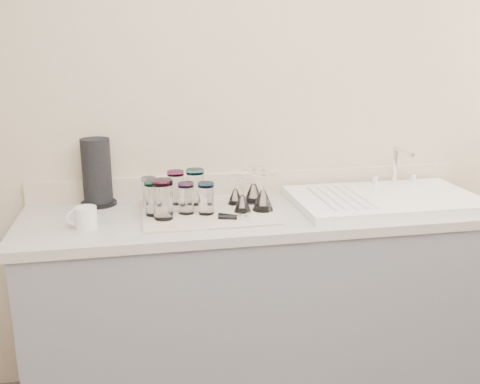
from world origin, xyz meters
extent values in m
cube|color=tan|center=(0.00, 1.50, 1.25)|extent=(3.50, 0.04, 2.50)
cube|color=slate|center=(0.00, 1.20, 0.43)|extent=(2.00, 0.60, 0.86)
cube|color=gray|center=(0.00, 1.20, 0.88)|extent=(2.06, 0.62, 0.04)
cube|color=white|center=(0.55, 1.20, 0.92)|extent=(0.82, 0.50, 0.03)
cylinder|color=silver|center=(0.69, 1.40, 1.03)|extent=(0.02, 0.02, 0.18)
cylinder|color=silver|center=(0.69, 1.32, 1.10)|extent=(0.02, 0.16, 0.02)
cylinder|color=silver|center=(0.59, 1.40, 0.96)|extent=(0.03, 0.03, 0.04)
cylinder|color=silver|center=(0.79, 1.40, 0.96)|extent=(0.03, 0.03, 0.04)
cube|color=beige|center=(-0.25, 1.20, 0.90)|extent=(0.55, 0.42, 0.01)
cylinder|color=white|center=(-0.49, 1.34, 0.96)|extent=(0.06, 0.06, 0.11)
cylinder|color=#9C90DB|center=(-0.49, 1.34, 1.03)|extent=(0.06, 0.06, 0.02)
cylinder|color=white|center=(-0.37, 1.34, 0.97)|extent=(0.07, 0.07, 0.13)
cylinder|color=#C9198F|center=(-0.37, 1.34, 1.05)|extent=(0.07, 0.07, 0.02)
cylinder|color=white|center=(-0.29, 1.32, 0.98)|extent=(0.07, 0.07, 0.14)
cylinder|color=#2FBCD1|center=(-0.29, 1.32, 1.05)|extent=(0.08, 0.08, 0.02)
cylinder|color=white|center=(-0.47, 1.20, 0.97)|extent=(0.07, 0.07, 0.13)
cylinder|color=#178A6C|center=(-0.47, 1.20, 1.04)|extent=(0.07, 0.07, 0.02)
cylinder|color=white|center=(-0.34, 1.19, 0.97)|extent=(0.06, 0.06, 0.12)
cylinder|color=purple|center=(-0.34, 1.19, 1.03)|extent=(0.07, 0.07, 0.02)
cylinder|color=white|center=(-0.26, 1.17, 0.97)|extent=(0.06, 0.06, 0.12)
cylinder|color=blue|center=(-0.26, 1.17, 1.03)|extent=(0.07, 0.07, 0.02)
cylinder|color=white|center=(-0.44, 1.14, 0.98)|extent=(0.08, 0.08, 0.14)
cylinder|color=#CD2374|center=(-0.44, 1.14, 1.06)|extent=(0.08, 0.08, 0.02)
cone|color=white|center=(-0.12, 1.29, 0.94)|extent=(0.07, 0.07, 0.07)
cylinder|color=white|center=(-0.12, 1.29, 1.00)|extent=(0.01, 0.01, 0.05)
cylinder|color=white|center=(-0.12, 1.29, 1.03)|extent=(0.07, 0.07, 0.01)
cone|color=white|center=(-0.03, 1.30, 0.95)|extent=(0.09, 0.09, 0.08)
cylinder|color=white|center=(-0.03, 1.30, 1.02)|extent=(0.01, 0.01, 0.07)
cylinder|color=white|center=(-0.03, 1.30, 1.06)|extent=(0.09, 0.09, 0.01)
cone|color=white|center=(-0.11, 1.17, 0.94)|extent=(0.07, 0.07, 0.07)
cylinder|color=white|center=(-0.11, 1.17, 1.00)|extent=(0.01, 0.01, 0.06)
cylinder|color=white|center=(-0.11, 1.17, 1.04)|extent=(0.07, 0.07, 0.01)
cone|color=white|center=(-0.02, 1.18, 0.95)|extent=(0.09, 0.09, 0.09)
cylinder|color=white|center=(-0.02, 1.18, 1.03)|extent=(0.01, 0.01, 0.07)
cylinder|color=white|center=(-0.02, 1.18, 1.07)|extent=(0.09, 0.09, 0.01)
cube|color=silver|center=(-0.12, 1.06, 0.92)|extent=(0.06, 0.04, 0.02)
cylinder|color=black|center=(-0.17, 1.08, 0.92)|extent=(0.10, 0.05, 0.02)
cylinder|color=black|center=(-0.17, 1.10, 0.92)|extent=(0.09, 0.07, 0.02)
cylinder|color=silver|center=(-0.74, 1.10, 0.94)|extent=(0.09, 0.09, 0.09)
torus|color=silver|center=(-0.78, 1.11, 0.94)|extent=(0.07, 0.02, 0.06)
cylinder|color=black|center=(-0.71, 1.42, 0.91)|extent=(0.16, 0.16, 0.01)
cylinder|color=black|center=(-0.71, 1.42, 1.05)|extent=(0.13, 0.13, 0.28)
camera|label=1|loc=(-0.53, -0.93, 1.59)|focal=40.00mm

